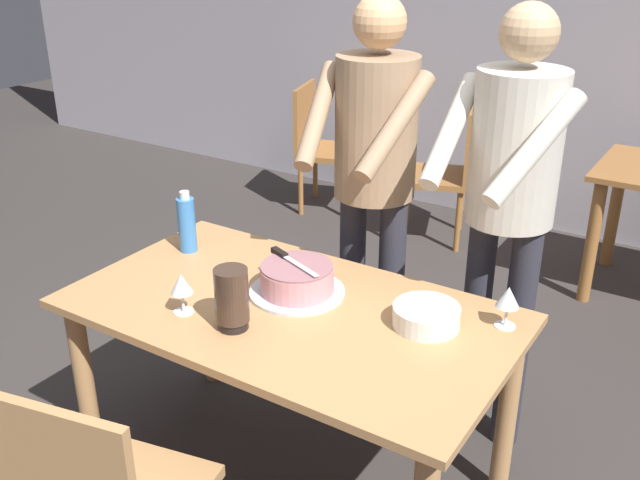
{
  "coord_description": "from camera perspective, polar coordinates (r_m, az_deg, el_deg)",
  "views": [
    {
      "loc": [
        1.25,
        -1.75,
        1.96
      ],
      "look_at": [
        -0.03,
        0.25,
        0.9
      ],
      "focal_mm": 40.45,
      "sensor_mm": 36.0,
      "label": 1
    }
  ],
  "objects": [
    {
      "name": "water_bottle",
      "position": [
        2.88,
        -10.5,
        1.27
      ],
      "size": [
        0.07,
        0.07,
        0.25
      ],
      "color": "#387AC6",
      "rests_on": "main_dining_table"
    },
    {
      "name": "plate_stack",
      "position": [
        2.37,
        8.4,
        -5.98
      ],
      "size": [
        0.22,
        0.22,
        0.07
      ],
      "color": "white",
      "rests_on": "main_dining_table"
    },
    {
      "name": "main_dining_table",
      "position": [
        2.53,
        -2.44,
        -7.59
      ],
      "size": [
        1.53,
        0.85,
        0.75
      ],
      "color": "tan",
      "rests_on": "ground_plane"
    },
    {
      "name": "hurricane_lamp",
      "position": [
        2.32,
        -6.99,
        -4.61
      ],
      "size": [
        0.11,
        0.11,
        0.21
      ],
      "color": "black",
      "rests_on": "main_dining_table"
    },
    {
      "name": "wine_glass_far",
      "position": [
        2.38,
        14.66,
        -4.49
      ],
      "size": [
        0.08,
        0.08,
        0.14
      ],
      "color": "silver",
      "rests_on": "main_dining_table"
    },
    {
      "name": "cake_on_platter",
      "position": [
        2.53,
        -1.83,
        -3.21
      ],
      "size": [
        0.34,
        0.34,
        0.11
      ],
      "color": "silver",
      "rests_on": "main_dining_table"
    },
    {
      "name": "background_chair_1",
      "position": [
        4.73,
        9.98,
        5.6
      ],
      "size": [
        0.56,
        0.56,
        0.9
      ],
      "color": "#9E6633",
      "rests_on": "ground_plane"
    },
    {
      "name": "person_cutting_cake",
      "position": [
        2.85,
        4.3,
        5.9
      ],
      "size": [
        0.47,
        0.56,
        1.72
      ],
      "color": "#2D2D38",
      "rests_on": "ground_plane"
    },
    {
      "name": "cake_knife",
      "position": [
        2.56,
        -2.76,
        -1.32
      ],
      "size": [
        0.26,
        0.12,
        0.02
      ],
      "color": "silver",
      "rests_on": "cake_on_platter"
    },
    {
      "name": "background_chair_0",
      "position": [
        5.21,
        0.15,
        7.7
      ],
      "size": [
        0.55,
        0.55,
        0.9
      ],
      "color": "#9E6633",
      "rests_on": "ground_plane"
    },
    {
      "name": "ground_plane",
      "position": [
        2.91,
        -2.21,
        -18.29
      ],
      "size": [
        14.0,
        14.0,
        0.0
      ],
      "primitive_type": "plane",
      "color": "#383330"
    },
    {
      "name": "person_standing_beside",
      "position": [
        2.68,
        14.81,
        3.95
      ],
      "size": [
        0.46,
        0.57,
        1.72
      ],
      "color": "#2D2D38",
      "rests_on": "ground_plane"
    },
    {
      "name": "wine_glass_near",
      "position": [
        2.43,
        -10.91,
        -3.52
      ],
      "size": [
        0.08,
        0.08,
        0.14
      ],
      "color": "silver",
      "rests_on": "main_dining_table"
    },
    {
      "name": "back_wall",
      "position": [
        4.97,
        18.53,
        15.85
      ],
      "size": [
        10.0,
        0.12,
        2.7
      ],
      "primitive_type": "cube",
      "color": "#ADA8B2",
      "rests_on": "ground_plane"
    }
  ]
}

